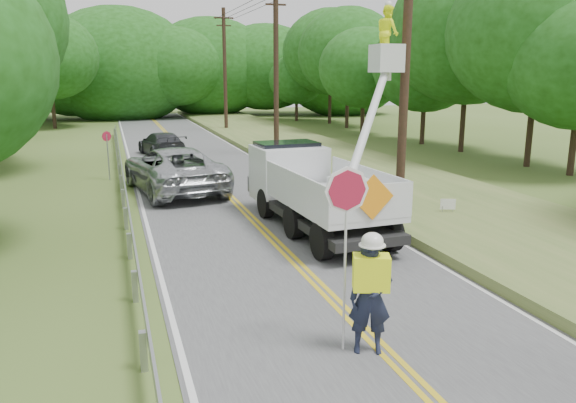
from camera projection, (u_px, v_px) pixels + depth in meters
name	position (u px, v px, depth m)	size (l,w,h in m)	color
ground	(394.00, 361.00, 9.55)	(140.00, 140.00, 0.00)	#4A6024
road	(228.00, 195.00, 22.55)	(7.20, 96.00, 0.03)	#494A4C
guardrail	(124.00, 184.00, 22.08)	(0.18, 48.00, 0.77)	#989B9F
utility_poles	(319.00, 63.00, 25.64)	(1.60, 43.30, 10.00)	black
tall_grass_verge	(386.00, 181.00, 24.62)	(7.00, 96.00, 0.30)	#4E662F
treeline_right	(425.00, 51.00, 37.08)	(11.06, 51.57, 11.48)	#332319
treeline_horizon	(160.00, 67.00, 60.84)	(57.50, 15.19, 12.61)	#1A4610
flagger	(370.00, 289.00, 9.61)	(1.24, 0.71, 3.31)	#191E33
bucket_truck	(312.00, 176.00, 18.12)	(4.47, 7.22, 6.91)	black
suv_silver	(174.00, 169.00, 23.00)	(3.09, 6.70, 1.86)	#A9ADB1
suv_darkgrey	(162.00, 144.00, 33.13)	(1.95, 4.79, 1.39)	#323439
stop_sign_permanent	(107.00, 148.00, 25.43)	(0.42, 0.28, 2.26)	#989B9F
yard_sign	(448.00, 205.00, 18.61)	(0.48, 0.21, 0.73)	white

